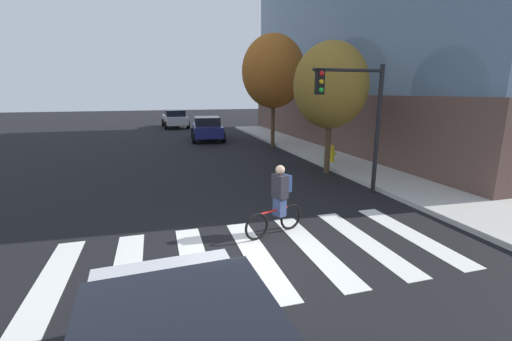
# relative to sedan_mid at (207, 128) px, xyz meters

# --- Properties ---
(ground_plane) EXTENTS (120.00, 120.00, 0.00)m
(ground_plane) POSITION_rel_sedan_mid_xyz_m (-1.83, -17.91, -0.84)
(ground_plane) COLOR black
(crosswalk_stripes) EXTENTS (8.27, 3.59, 0.01)m
(crosswalk_stripes) POSITION_rel_sedan_mid_xyz_m (-1.66, -17.91, -0.83)
(crosswalk_stripes) COLOR silver
(crosswalk_stripes) RESTS_ON ground
(sedan_mid) EXTENTS (2.51, 4.86, 1.63)m
(sedan_mid) POSITION_rel_sedan_mid_xyz_m (0.00, 0.00, 0.00)
(sedan_mid) COLOR navy
(sedan_mid) RESTS_ON ground
(sedan_far) EXTENTS (2.45, 4.91, 1.67)m
(sedan_far) POSITION_rel_sedan_mid_xyz_m (-1.65, 9.62, 0.02)
(sedan_far) COLOR #B7B7BC
(sedan_far) RESTS_ON ground
(cyclist) EXTENTS (1.63, 0.64, 1.69)m
(cyclist) POSITION_rel_sedan_mid_xyz_m (-0.83, -16.93, 0.00)
(cyclist) COLOR black
(cyclist) RESTS_ON ground
(traffic_light_near) EXTENTS (2.47, 0.28, 4.20)m
(traffic_light_near) POSITION_rel_sedan_mid_xyz_m (2.63, -14.61, 2.02)
(traffic_light_near) COLOR black
(traffic_light_near) RESTS_ON ground
(fire_hydrant) EXTENTS (0.33, 0.22, 0.78)m
(fire_hydrant) POSITION_rel_sedan_mid_xyz_m (4.34, -10.14, -0.31)
(fire_hydrant) COLOR gold
(fire_hydrant) RESTS_ON sidewalk
(street_tree_near) EXTENTS (2.99, 2.99, 5.32)m
(street_tree_near) POSITION_rel_sedan_mid_xyz_m (3.33, -11.54, 2.75)
(street_tree_near) COLOR #4C3823
(street_tree_near) RESTS_ON ground
(street_tree_mid) EXTENTS (3.77, 3.77, 6.70)m
(street_tree_mid) POSITION_rel_sedan_mid_xyz_m (3.46, -4.18, 3.69)
(street_tree_mid) COLOR #4C3823
(street_tree_mid) RESTS_ON ground
(corner_building) EXTENTS (16.48, 24.44, 13.90)m
(corner_building) POSITION_rel_sedan_mid_xyz_m (14.35, -4.60, 6.06)
(corner_building) COLOR brown
(corner_building) RESTS_ON ground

